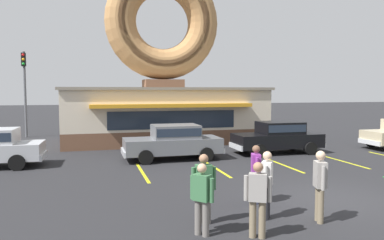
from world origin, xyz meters
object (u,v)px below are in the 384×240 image
at_px(car_black, 278,136).
at_px(pedestrian_clipboard_woman, 267,181).
at_px(pedestrian_hooded_kid, 258,196).
at_px(pedestrian_leather_jacket_man, 202,196).
at_px(traffic_light_pole, 25,83).
at_px(car_grey, 173,141).
at_px(pedestrian_beanie_man, 256,171).
at_px(trash_bin, 280,135).
at_px(pedestrian_crossing_woman, 320,183).
at_px(pedestrian_blue_sweater_man, 204,185).

relative_size(car_black, pedestrian_clipboard_woman, 2.72).
relative_size(pedestrian_hooded_kid, pedestrian_leather_jacket_man, 1.04).
relative_size(car_black, traffic_light_pole, 0.79).
height_order(car_black, pedestrian_leather_jacket_man, car_black).
height_order(car_grey, traffic_light_pole, traffic_light_pole).
height_order(pedestrian_beanie_man, trash_bin, pedestrian_beanie_man).
bearing_deg(pedestrian_clipboard_woman, pedestrian_crossing_woman, -26.65).
distance_m(car_black, trash_bin, 3.91).
bearing_deg(trash_bin, car_black, -119.65).
bearing_deg(car_black, pedestrian_crossing_woman, -112.49).
bearing_deg(car_grey, pedestrian_clipboard_woman, -86.46).
bearing_deg(trash_bin, traffic_light_pole, 155.54).
bearing_deg(pedestrian_blue_sweater_man, pedestrian_beanie_man, 32.66).
bearing_deg(traffic_light_pole, car_grey, -53.49).
bearing_deg(car_grey, trash_bin, 26.70).
distance_m(pedestrian_clipboard_woman, trash_bin, 13.99).
relative_size(car_black, trash_bin, 4.69).
height_order(car_black, trash_bin, car_black).
xyz_separation_m(pedestrian_blue_sweater_man, pedestrian_leather_jacket_man, (-0.24, -0.67, -0.05)).
bearing_deg(pedestrian_crossing_woman, traffic_light_pole, 115.91).
distance_m(trash_bin, traffic_light_pole, 17.18).
xyz_separation_m(pedestrian_hooded_kid, pedestrian_clipboard_woman, (0.75, 1.07, 0.02)).
bearing_deg(car_grey, pedestrian_hooded_kid, -91.35).
relative_size(pedestrian_leather_jacket_man, pedestrian_beanie_man, 0.97).
bearing_deg(pedestrian_blue_sweater_man, car_black, 52.96).
distance_m(car_black, traffic_light_pole, 17.21).
height_order(pedestrian_blue_sweater_man, pedestrian_hooded_kid, pedestrian_blue_sweater_man).
xyz_separation_m(pedestrian_blue_sweater_man, pedestrian_beanie_man, (1.90, 1.22, -0.02)).
height_order(pedestrian_clipboard_woman, trash_bin, pedestrian_clipboard_woman).
xyz_separation_m(car_grey, pedestrian_clipboard_woman, (0.52, -8.43, 0.06)).
bearing_deg(pedestrian_leather_jacket_man, trash_bin, 55.58).
relative_size(pedestrian_blue_sweater_man, pedestrian_crossing_woman, 0.97).
relative_size(pedestrian_hooded_kid, pedestrian_clipboard_woman, 0.98).
height_order(pedestrian_beanie_man, traffic_light_pole, traffic_light_pole).
relative_size(pedestrian_leather_jacket_man, traffic_light_pole, 0.27).
bearing_deg(pedestrian_hooded_kid, car_black, 59.83).
relative_size(car_grey, pedestrian_blue_sweater_man, 2.72).
distance_m(pedestrian_hooded_kid, trash_bin, 15.29).
xyz_separation_m(car_grey, pedestrian_beanie_man, (0.80, -7.17, 0.04)).
xyz_separation_m(car_black, trash_bin, (1.93, 3.38, -0.37)).
bearing_deg(pedestrian_hooded_kid, trash_bin, 59.96).
height_order(car_grey, trash_bin, car_grey).
distance_m(pedestrian_beanie_man, pedestrian_crossing_woman, 2.00).
distance_m(pedestrian_crossing_woman, trash_bin, 13.98).
xyz_separation_m(pedestrian_clipboard_woman, pedestrian_crossing_woman, (1.11, -0.56, 0.03)).
bearing_deg(pedestrian_clipboard_woman, trash_bin, 60.41).
height_order(pedestrian_leather_jacket_man, pedestrian_beanie_man, pedestrian_beanie_man).
relative_size(pedestrian_beanie_man, traffic_light_pole, 0.28).
relative_size(car_grey, pedestrian_crossing_woman, 2.63).
xyz_separation_m(pedestrian_blue_sweater_man, traffic_light_pole, (-6.84, 19.11, 2.78)).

